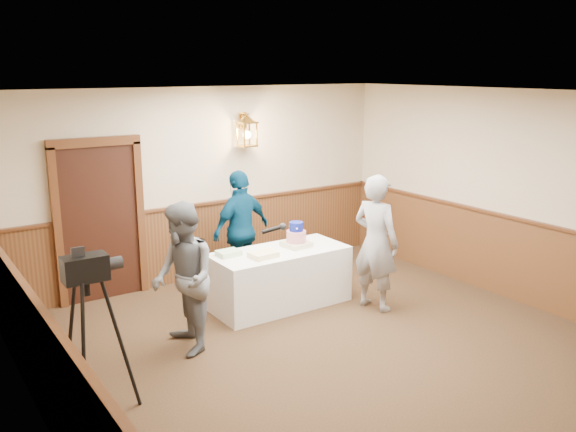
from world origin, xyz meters
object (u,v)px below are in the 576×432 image
display_table (280,278)px  tiered_cake (296,237)px  sheet_cake_yellow (263,255)px  tv_camera_rig (92,348)px  sheet_cake_green (229,253)px  interviewer (183,279)px  baker (376,243)px  assistant_p (241,230)px

display_table → tiered_cake: bearing=4.5°
sheet_cake_yellow → tv_camera_rig: tv_camera_rig is taller
sheet_cake_green → interviewer: 1.18m
interviewer → baker: (2.56, -0.23, 0.05)m
sheet_cake_yellow → tv_camera_rig: size_ratio=0.22×
display_table → sheet_cake_green: sheet_cake_green is taller
interviewer → tiered_cake: bearing=115.2°
interviewer → assistant_p: (1.52, 1.41, 0.01)m
display_table → baker: (0.97, -0.77, 0.51)m
tiered_cake → sheet_cake_yellow: size_ratio=1.06×
assistant_p → tv_camera_rig: 3.53m
assistant_p → baker: bearing=108.7°
sheet_cake_green → assistant_p: size_ratio=0.17×
assistant_p → tiered_cake: bearing=99.0°
display_table → sheet_cake_green: (-0.66, 0.17, 0.41)m
display_table → tiered_cake: tiered_cake is taller
interviewer → baker: baker is taller
display_table → interviewer: 1.75m
tiered_cake → sheet_cake_green: size_ratio=1.26×
display_table → baker: bearing=-38.7°
display_table → assistant_p: bearing=94.9°
baker → tv_camera_rig: baker is taller
display_table → assistant_p: assistant_p is taller
sheet_cake_green → interviewer: bearing=-143.0°
tiered_cake → interviewer: size_ratio=0.21×
display_table → tiered_cake: size_ratio=5.10×
tv_camera_rig → tiered_cake: bearing=23.8°
interviewer → display_table: bearing=117.2°
display_table → tv_camera_rig: tv_camera_rig is taller
sheet_cake_yellow → baker: (1.29, -0.64, 0.10)m
sheet_cake_green → baker: 1.88m
baker → assistant_p: baker is taller
display_table → sheet_cake_yellow: size_ratio=5.43×
tiered_cake → tv_camera_rig: 3.40m
sheet_cake_yellow → tiered_cake: bearing=14.5°
tiered_cake → baker: baker is taller
interviewer → assistant_p: size_ratio=0.99×
tiered_cake → assistant_p: size_ratio=0.21×
assistant_p → tv_camera_rig: size_ratio=1.11×
assistant_p → display_table: bearing=81.1°
baker → tv_camera_rig: size_ratio=1.16×
interviewer → sheet_cake_green: bearing=135.5°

